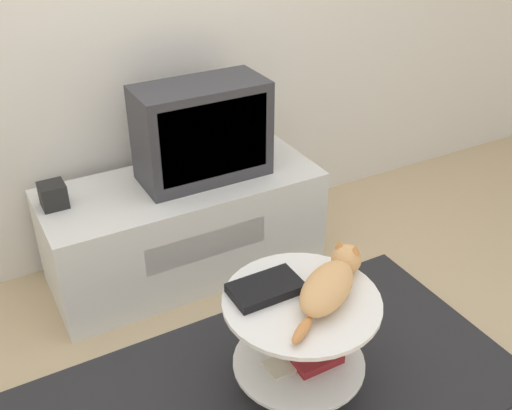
% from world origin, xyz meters
% --- Properties ---
extents(ground_plane, '(12.00, 12.00, 0.00)m').
position_xyz_m(ground_plane, '(0.00, 0.00, 0.00)').
color(ground_plane, tan).
extents(wall_back, '(8.00, 0.05, 2.60)m').
position_xyz_m(wall_back, '(0.00, 1.35, 1.30)').
color(wall_back, silver).
rests_on(wall_back, ground_plane).
extents(rug, '(2.04, 1.06, 0.02)m').
position_xyz_m(rug, '(0.00, 0.00, 0.01)').
color(rug, '#28282B').
rests_on(rug, ground_plane).
extents(tv_stand, '(1.38, 0.57, 0.52)m').
position_xyz_m(tv_stand, '(0.04, 0.98, 0.26)').
color(tv_stand, silver).
rests_on(tv_stand, ground_plane).
extents(tv, '(0.63, 0.30, 0.48)m').
position_xyz_m(tv, '(0.17, 0.98, 0.76)').
color(tv, '#333338').
rests_on(tv, tv_stand).
extents(speaker, '(0.11, 0.11, 0.11)m').
position_xyz_m(speaker, '(-0.56, 1.04, 0.58)').
color(speaker, black).
rests_on(speaker, tv_stand).
extents(coffee_table, '(0.60, 0.60, 0.47)m').
position_xyz_m(coffee_table, '(0.10, -0.03, 0.32)').
color(coffee_table, '#B2B2B7').
rests_on(coffee_table, rug).
extents(dvd_box, '(0.27, 0.16, 0.04)m').
position_xyz_m(dvd_box, '(-0.00, 0.07, 0.51)').
color(dvd_box, black).
rests_on(dvd_box, coffee_table).
extents(cat, '(0.48, 0.34, 0.14)m').
position_xyz_m(cat, '(0.20, -0.06, 0.55)').
color(cat, tan).
rests_on(cat, coffee_table).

